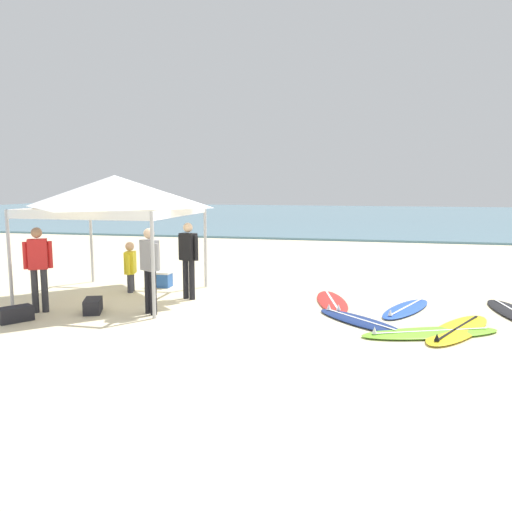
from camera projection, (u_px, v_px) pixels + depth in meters
The scene contains 15 objects.
ground_plane at pixel (221, 310), 10.59m from camera, with size 80.00×80.00×0.00m, color beige.
sea at pixel (335, 216), 40.94m from camera, with size 80.00×36.00×0.10m, color #568499.
canopy_tent at pixel (115, 192), 11.42m from camera, with size 3.24×3.24×2.75m.
surfboard_navy at pixel (359, 321), 9.60m from camera, with size 1.90×1.87×0.19m.
surfboard_red at pixel (332, 302), 11.15m from camera, with size 1.06×2.27×0.19m.
surfboard_yellow at pixel (458, 329), 9.01m from camera, with size 1.69×2.46×0.19m.
surfboard_blue at pixel (406, 309), 10.51m from camera, with size 1.33×2.12×0.19m.
surfboard_lime at pixel (430, 333), 8.82m from camera, with size 2.54×1.55×0.19m.
person_red at pixel (38, 264), 10.25m from camera, with size 0.48×0.37×1.71m.
person_black at pixel (188, 255), 11.44m from camera, with size 0.52×0.33×1.71m.
person_grey at pixel (150, 265), 10.10m from camera, with size 0.48×0.37×1.71m.
person_yellow at pixel (130, 265), 12.24m from camera, with size 0.30×0.54×1.20m.
gear_bag_near_tent at pixel (15, 314), 9.66m from camera, with size 0.60×0.32×0.28m, color #232328.
gear_bag_by_pole at pixel (93, 306), 10.33m from camera, with size 0.60×0.32×0.28m, color #232328.
cooler_box at pixel (161, 279), 12.90m from camera, with size 0.50×0.36×0.39m.
Camera 1 is at (3.01, -9.91, 2.56)m, focal length 36.24 mm.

